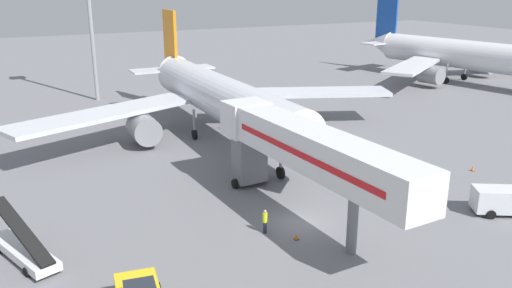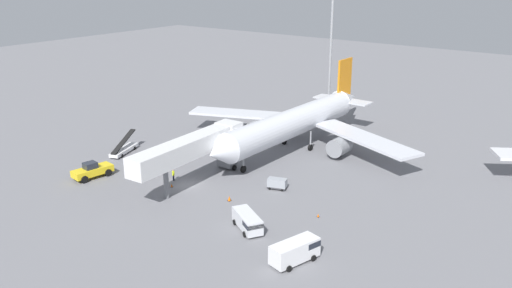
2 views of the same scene
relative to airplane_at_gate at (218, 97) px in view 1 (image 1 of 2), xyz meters
name	(u,v)px [view 1 (image 1 of 2)]	position (x,y,z in m)	size (l,w,h in m)	color
ground_plane	(301,223)	(-3.21, -22.78, -4.61)	(300.00, 300.00, 0.00)	slate
airplane_at_gate	(218,97)	(0.00, 0.00, 0.00)	(44.95, 42.84, 13.14)	silver
jet_bridge	(300,147)	(-2.90, -21.77, 0.86)	(4.27, 21.43, 7.25)	silver
belt_loader_truck	(24,249)	(-21.48, -19.29, -3.84)	(3.84, 6.97, 3.23)	white
baggage_cart_near_left	(365,163)	(7.56, -16.42, -3.74)	(2.88, 1.99, 1.57)	#38383D
ground_crew_worker_foreground	(265,221)	(-6.28, -22.93, -3.68)	(0.36, 0.36, 1.76)	#1E2333
safety_cone_alpha	(297,236)	(-4.82, -24.77, -4.38)	(0.31, 0.31, 0.48)	black
safety_cone_bravo	(473,168)	(16.70, -20.60, -4.37)	(0.32, 0.32, 0.49)	black
safety_cone_charlie	(393,202)	(4.71, -23.50, -4.26)	(0.47, 0.47, 0.72)	black
airplane_background	(461,55)	(49.79, 11.84, 0.11)	(41.02, 42.26, 13.49)	silver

